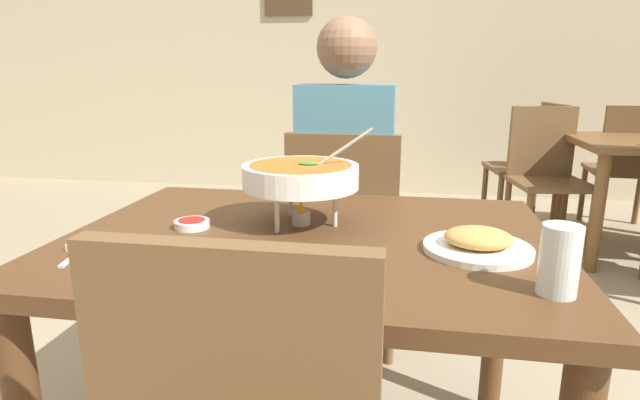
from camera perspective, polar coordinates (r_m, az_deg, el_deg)
name	(u,v)px	position (r m, az deg, el deg)	size (l,w,h in m)	color
cafe_rear_partition	(386,28)	(4.85, 7.41, 18.61)	(10.00, 0.10, 3.00)	beige
dining_table_main	(310,275)	(1.30, -1.13, -8.35)	(1.19, 0.88, 0.72)	#51331C
chair_diner_main	(345,229)	(2.01, 2.79, -3.32)	(0.44, 0.44, 0.90)	brown
diner_main	(346,169)	(1.99, 2.98, 3.46)	(0.40, 0.45, 1.31)	#2D2D38
curry_bowl	(301,177)	(1.31, -2.17, 2.64)	(0.33, 0.30, 0.26)	silver
rice_plate	(242,266)	(1.02, -8.72, -7.27)	(0.24, 0.24, 0.06)	white
appetizer_plate	(478,243)	(1.19, 17.27, -4.64)	(0.24, 0.24, 0.06)	white
sauce_dish	(192,223)	(1.35, -14.14, -2.57)	(0.09, 0.09, 0.02)	white
napkin_folded	(100,244)	(1.27, -23.41, -4.58)	(0.12, 0.08, 0.02)	white
fork_utensil	(79,253)	(1.24, -25.41, -5.38)	(0.01, 0.17, 0.01)	silver
spoon_utensil	(100,254)	(1.22, -23.47, -5.60)	(0.01, 0.17, 0.01)	silver
drink_glass	(559,264)	(1.01, 25.21, -6.49)	(0.07, 0.07, 0.13)	silver
chair_bg_right	(535,158)	(3.99, 22.92, 4.33)	(0.50, 0.50, 0.90)	brown
chair_bg_corner	(546,169)	(3.57, 23.96, 3.19)	(0.50, 0.50, 0.90)	brown
chair_bg_window	(628,162)	(4.10, 31.26, 3.63)	(0.47, 0.47, 0.90)	brown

